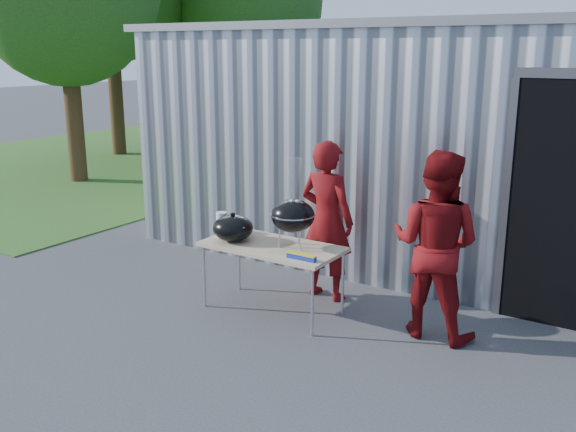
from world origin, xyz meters
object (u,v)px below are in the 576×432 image
Objects in this scene: person_bystander at (436,245)px; person_cook at (327,221)px; folding_table at (272,248)px; kettle_grill at (293,209)px.

person_cook is at bearing -11.45° from person_bystander.
kettle_grill reaches higher than folding_table.
person_cook is (0.28, 0.68, 0.20)m from folding_table.
person_bystander reaches higher than person_cook.
kettle_grill is at bearing 12.44° from folding_table.
person_bystander reaches higher than folding_table.
folding_table is 1.72m from person_bystander.
person_bystander is (1.66, 0.39, 0.22)m from folding_table.
person_cook is at bearing 85.28° from kettle_grill.
person_cook reaches higher than folding_table.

